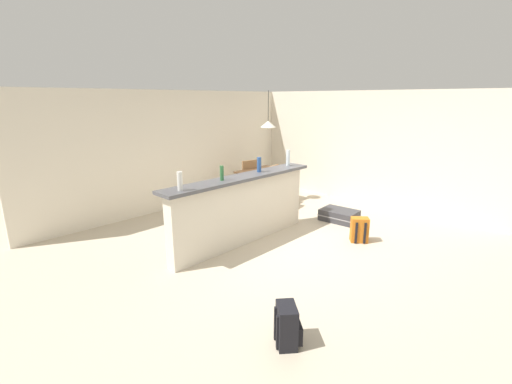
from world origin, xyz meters
TOP-DOWN VIEW (x-y plane):
  - ground_plane at (0.00, 0.00)m, footprint 13.00×13.00m
  - wall_back at (0.00, 3.05)m, footprint 6.60×0.10m
  - wall_right at (3.05, 0.30)m, footprint 0.10×6.00m
  - partition_half_wall at (-0.54, 0.52)m, footprint 2.80×0.20m
  - bar_countertop at (-0.54, 0.52)m, footprint 2.96×0.40m
  - bottle_white at (-1.75, 0.46)m, footprint 0.07×0.07m
  - bottle_green at (-0.95, 0.52)m, footprint 0.06×0.06m
  - bottle_blue at (-0.11, 0.54)m, footprint 0.07×0.07m
  - bottle_clear at (0.68, 0.56)m, footprint 0.07×0.07m
  - dining_table at (1.47, 1.90)m, footprint 1.10×0.80m
  - dining_chair_near_partition at (1.37, 1.38)m, footprint 0.48×0.48m
  - dining_chair_far_side at (1.46, 2.40)m, footprint 0.48×0.48m
  - pendant_lamp at (1.54, 1.82)m, footprint 0.34×0.34m
  - suitcase_flat_charcoal at (1.53, -0.08)m, footprint 0.54×0.85m
  - backpack_orange at (0.84, -0.87)m, footprint 0.34×0.34m
  - backpack_black at (-2.00, -1.61)m, footprint 0.34×0.34m

SIDE VIEW (x-z plane):
  - ground_plane at x=0.00m, z-range -0.05..0.00m
  - suitcase_flat_charcoal at x=1.53m, z-range 0.00..0.22m
  - backpack_orange at x=0.84m, z-range -0.01..0.41m
  - backpack_black at x=-2.00m, z-range -0.01..0.41m
  - dining_chair_near_partition at x=1.37m, z-range 0.05..0.98m
  - dining_chair_far_side at x=1.46m, z-range 0.05..0.98m
  - partition_half_wall at x=-0.54m, z-range 0.00..1.08m
  - dining_table at x=1.47m, z-range 0.28..1.02m
  - bar_countertop at x=-0.54m, z-range 1.08..1.13m
  - bottle_green at x=-0.95m, z-range 1.13..1.36m
  - wall_back at x=0.00m, z-range 0.00..2.50m
  - wall_right at x=3.05m, z-range 0.00..2.50m
  - bottle_blue at x=-0.11m, z-range 1.13..1.38m
  - bottle_white at x=-1.75m, z-range 1.13..1.39m
  - bottle_clear at x=0.68m, z-range 1.13..1.42m
  - pendant_lamp at x=1.54m, z-range 1.37..2.20m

